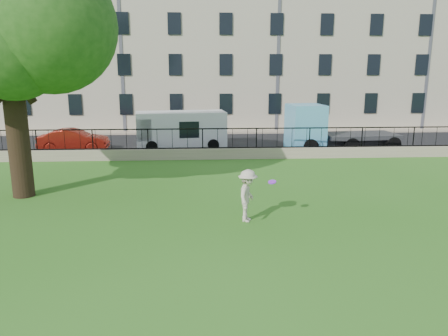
{
  "coord_description": "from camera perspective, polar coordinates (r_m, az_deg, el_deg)",
  "views": [
    {
      "loc": [
        -0.19,
        -11.89,
        5.0
      ],
      "look_at": [
        0.7,
        3.5,
        1.44
      ],
      "focal_mm": 35.0,
      "sensor_mm": 36.0,
      "label": 1
    }
  ],
  "objects": [
    {
      "name": "retaining_wall",
      "position": [
        24.35,
        -2.8,
        1.87
      ],
      "size": [
        50.0,
        0.4,
        0.6
      ],
      "primitive_type": "cube",
      "color": "gray",
      "rests_on": "ground"
    },
    {
      "name": "tree",
      "position": [
        18.7,
        -27.05,
        17.81
      ],
      "size": [
        8.33,
        6.53,
        10.47
      ],
      "color": "black",
      "rests_on": "ground"
    },
    {
      "name": "frisbee",
      "position": [
        14.35,
        6.3,
        -1.82
      ],
      "size": [
        0.27,
        0.28,
        0.12
      ],
      "primitive_type": "cylinder",
      "rotation": [
        0.21,
        -0.14,
        -0.04
      ],
      "color": "#9A2AEE"
    },
    {
      "name": "sidewalk",
      "position": [
        34.15,
        -2.96,
        4.68
      ],
      "size": [
        60.0,
        1.4,
        0.12
      ],
      "primitive_type": "cube",
      "color": "gray",
      "rests_on": "ground"
    },
    {
      "name": "white_van",
      "position": [
        27.58,
        -5.63,
        4.94
      ],
      "size": [
        5.72,
        2.82,
        2.31
      ],
      "primitive_type": "cube",
      "rotation": [
        0.0,
        0.0,
        0.13
      ],
      "color": "silver",
      "rests_on": "street"
    },
    {
      "name": "red_sedan",
      "position": [
        28.07,
        -19.02,
        3.45
      ],
      "size": [
        4.15,
        1.57,
        1.35
      ],
      "primitive_type": "imported",
      "rotation": [
        0.0,
        0.0,
        1.6
      ],
      "color": "maroon",
      "rests_on": "street"
    },
    {
      "name": "building_row",
      "position": [
        39.5,
        -3.14,
        15.78
      ],
      "size": [
        56.4,
        10.4,
        13.8
      ],
      "color": "#B3AB8E",
      "rests_on": "ground"
    },
    {
      "name": "street",
      "position": [
        29.02,
        -2.88,
        3.09
      ],
      "size": [
        60.0,
        9.0,
        0.01
      ],
      "primitive_type": "cube",
      "color": "black",
      "rests_on": "ground"
    },
    {
      "name": "man",
      "position": [
        14.42,
        3.11,
        -3.63
      ],
      "size": [
        0.97,
        1.28,
        1.75
      ],
      "primitive_type": "imported",
      "rotation": [
        0.0,
        0.0,
        1.26
      ],
      "color": "beige",
      "rests_on": "ground"
    },
    {
      "name": "ground",
      "position": [
        12.9,
        -2.24,
        -9.81
      ],
      "size": [
        120.0,
        120.0,
        0.0
      ],
      "primitive_type": "plane",
      "color": "#2F6B19",
      "rests_on": "ground"
    },
    {
      "name": "blue_truck",
      "position": [
        27.96,
        15.15,
        5.18
      ],
      "size": [
        6.89,
        2.97,
        2.81
      ],
      "primitive_type": "cube",
      "rotation": [
        0.0,
        0.0,
        0.09
      ],
      "color": "#63BBE9",
      "rests_on": "street"
    },
    {
      "name": "iron_railing",
      "position": [
        24.2,
        -2.82,
        3.85
      ],
      "size": [
        50.0,
        0.05,
        1.13
      ],
      "color": "black",
      "rests_on": "retaining_wall"
    }
  ]
}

